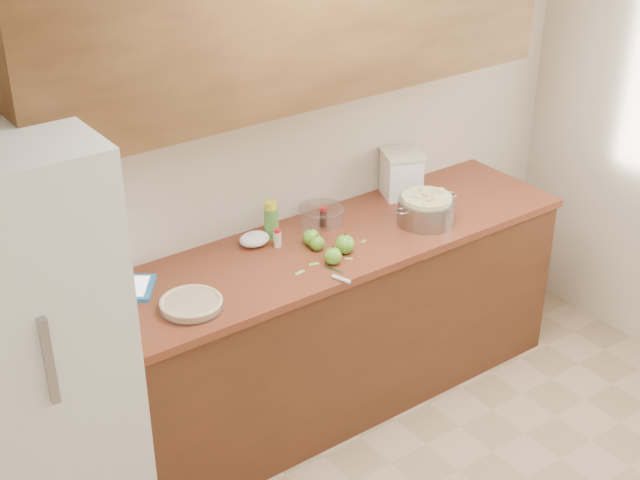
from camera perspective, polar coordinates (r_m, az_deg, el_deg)
room_shell at (r=3.08m, az=16.30°, el=-4.71°), size 3.60×3.60×3.60m
counter_run at (r=4.42m, az=-0.05°, el=-5.58°), size 2.64×0.68×0.92m
upper_cabinets at (r=3.92m, az=-1.42°, el=13.91°), size 2.60×0.34×0.70m
fridge at (r=3.64m, az=-18.58°, el=-7.18°), size 0.70×0.70×1.80m
pie at (r=3.73m, az=-8.24°, el=-4.08°), size 0.27×0.27×0.04m
colander at (r=4.39m, az=6.81°, el=1.94°), size 0.38×0.28×0.14m
flour_canister at (r=4.64m, az=5.23°, el=4.25°), size 0.26×0.26×0.24m
tablet at (r=3.92m, az=-12.67°, el=-3.00°), size 0.35×0.34×0.02m
paring_knife at (r=3.90m, az=1.30°, el=-2.43°), size 0.08×0.19×0.02m
lemon_bottle at (r=4.22m, az=-3.13°, el=1.25°), size 0.07×0.07×0.18m
cinnamon_shaker at (r=4.16m, az=-2.75°, el=0.12°), size 0.04×0.04×0.09m
vanilla_bottle at (r=4.34m, az=0.22°, el=1.48°), size 0.03×0.03×0.10m
mixing_bowl at (r=4.37m, az=0.09°, el=1.69°), size 0.23×0.23×0.08m
paper_towel at (r=4.18m, az=-4.21°, el=0.06°), size 0.18×0.16×0.06m
apple_left at (r=4.12m, az=-0.18°, el=-0.19°), size 0.07×0.07×0.08m
apple_center at (r=4.16m, az=-0.57°, el=0.17°), size 0.08×0.08×0.09m
apple_front at (r=4.01m, az=0.83°, el=-1.03°), size 0.08×0.08×0.09m
apple_extra at (r=4.10m, az=1.59°, el=-0.27°), size 0.09×0.09×0.10m
peel_a at (r=4.08m, az=1.04°, el=-1.07°), size 0.04×0.05×0.00m
peel_b at (r=4.07m, az=1.85°, el=-1.21°), size 0.04×0.03×0.00m
peel_c at (r=4.02m, az=-0.38°, el=-1.55°), size 0.05×0.03×0.00m
peel_d at (r=3.96m, az=-1.30°, el=-2.09°), size 0.05×0.03×0.00m
peel_e at (r=4.22m, az=2.81°, el=-0.08°), size 0.04×0.02×0.00m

